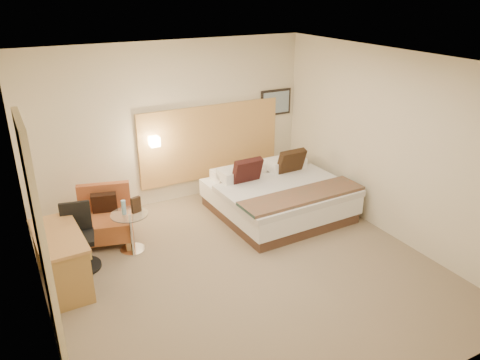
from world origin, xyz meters
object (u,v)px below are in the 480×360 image
bed (278,196)px  desk_chair (79,243)px  lounge_chair (106,219)px  desk (61,245)px  side_table (131,230)px

bed → desk_chair: bearing=-177.9°
lounge_chair → desk_chair: desk_chair is taller
bed → desk: (-3.39, -0.43, 0.26)m
lounge_chair → desk_chair: 0.77m
desk → desk_chair: size_ratio=1.34×
side_table → desk: bearing=-157.0°
lounge_chair → bed: bearing=-10.2°
desk_chair → side_table: bearing=7.3°
bed → lounge_chair: bed is taller
side_table → desk: 1.07m
lounge_chair → side_table: lounge_chair is taller
lounge_chair → side_table: 0.56m
lounge_chair → side_table: bearing=-65.3°
desk → lounge_chair: bearing=51.5°
bed → lounge_chair: size_ratio=2.26×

